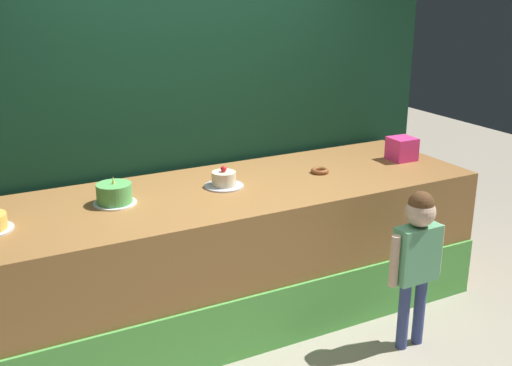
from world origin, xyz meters
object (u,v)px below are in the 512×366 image
object	(u,v)px
pink_box	(402,149)
cake_center	(114,194)
cake_right	(224,180)
donut	(320,171)
child_figure	(417,249)

from	to	relation	value
pink_box	cake_center	size ratio (longest dim) A/B	0.69
pink_box	cake_right	bearing A→B (deg)	178.00
donut	cake_right	size ratio (longest dim) A/B	0.48
cake_center	donut	bearing A→B (deg)	-2.15
cake_right	child_figure	bearing A→B (deg)	-47.78
child_figure	cake_right	world-z (taller)	cake_right
donut	cake_center	xyz separation A→B (m)	(-1.47, 0.06, 0.05)
cake_center	cake_right	bearing A→B (deg)	-0.92
pink_box	cake_right	xyz separation A→B (m)	(-1.47, 0.05, -0.04)
pink_box	cake_center	world-z (taller)	cake_center
child_figure	pink_box	xyz separation A→B (m)	(0.61, 0.90, 0.34)
donut	cake_center	bearing A→B (deg)	177.85
donut	cake_center	world-z (taller)	cake_center
pink_box	donut	world-z (taller)	pink_box
child_figure	donut	bearing A→B (deg)	97.93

